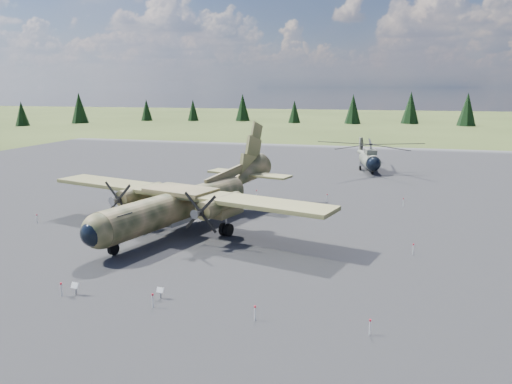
# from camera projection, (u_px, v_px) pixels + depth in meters

# --- Properties ---
(ground) EXTENTS (500.00, 500.00, 0.00)m
(ground) POSITION_uv_depth(u_px,v_px,m) (206.00, 237.00, 41.52)
(ground) COLOR #56642C
(ground) RESTS_ON ground
(apron) EXTENTS (120.00, 120.00, 0.04)m
(apron) POSITION_uv_depth(u_px,v_px,m) (241.00, 210.00, 50.95)
(apron) COLOR #515155
(apron) RESTS_ON ground
(transport_plane) EXTENTS (27.94, 24.99, 9.28)m
(transport_plane) POSITION_uv_depth(u_px,v_px,m) (188.00, 198.00, 44.06)
(transport_plane) COLOR #30391F
(transport_plane) RESTS_ON ground
(helicopter_near) EXTENTS (19.71, 20.93, 4.21)m
(helicopter_near) POSITION_uv_depth(u_px,v_px,m) (370.00, 151.00, 73.56)
(helicopter_near) COLOR gray
(helicopter_near) RESTS_ON ground
(info_placard_left) EXTENTS (0.53, 0.29, 0.80)m
(info_placard_left) POSITION_uv_depth(u_px,v_px,m) (75.00, 287.00, 29.87)
(info_placard_left) COLOR gray
(info_placard_left) RESTS_ON ground
(info_placard_right) EXTENTS (0.47, 0.24, 0.70)m
(info_placard_right) POSITION_uv_depth(u_px,v_px,m) (160.00, 291.00, 29.38)
(info_placard_right) COLOR gray
(info_placard_right) RESTS_ON ground
(barrier_fence) EXTENTS (33.12, 29.62, 0.85)m
(barrier_fence) POSITION_uv_depth(u_px,v_px,m) (200.00, 231.00, 41.46)
(barrier_fence) COLOR silver
(barrier_fence) RESTS_ON ground
(treeline) EXTENTS (306.33, 305.60, 10.95)m
(treeline) POSITION_uv_depth(u_px,v_px,m) (320.00, 179.00, 41.14)
(treeline) COLOR black
(treeline) RESTS_ON ground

